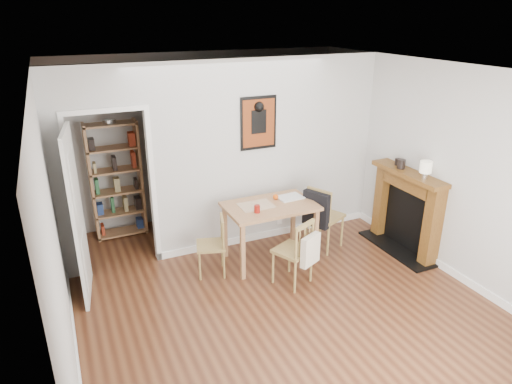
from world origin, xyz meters
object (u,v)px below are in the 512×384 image
bookshelf (116,181)px  notebook (290,197)px  ceramic_jar_b (397,162)px  dining_table (270,212)px  fireplace (407,208)px  orange_fruit (276,197)px  ceramic_jar_a (401,164)px  chair_left (211,246)px  red_glass (257,209)px  mantel_lamp (426,168)px  chair_front (294,251)px  chair_right (324,216)px

bookshelf → notebook: bearing=-35.9°
ceramic_jar_b → dining_table: bearing=173.3°
fireplace → orange_fruit: bearing=159.4°
dining_table → bookshelf: bookshelf is taller
orange_fruit → ceramic_jar_a: 1.76m
fireplace → ceramic_jar_a: bearing=112.7°
dining_table → fireplace: bearing=-15.3°
dining_table → chair_left: size_ratio=1.50×
red_glass → mantel_lamp: bearing=-17.9°
chair_left → mantel_lamp: size_ratio=3.31×
orange_fruit → notebook: bearing=-9.3°
fireplace → orange_fruit: 1.84m
dining_table → mantel_lamp: 2.05m
dining_table → chair_front: chair_front is taller
chair_front → orange_fruit: 0.88m
chair_front → fireplace: 1.86m
red_glass → ceramic_jar_b: size_ratio=1.04×
chair_left → notebook: notebook is taller
dining_table → fireplace: fireplace is taller
ceramic_jar_a → orange_fruit: bearing=163.3°
fireplace → red_glass: (-2.11, 0.35, 0.23)m
ceramic_jar_b → fireplace: bearing=-89.0°
red_glass → mantel_lamp: size_ratio=0.41×
chair_left → orange_fruit: (0.99, 0.16, 0.45)m
dining_table → chair_front: 0.70m
bookshelf → chair_front: bearing=-52.5°
fireplace → ceramic_jar_a: (-0.06, 0.15, 0.61)m
fireplace → ceramic_jar_b: (-0.00, 0.29, 0.59)m
chair_front → red_glass: (-0.26, 0.49, 0.41)m
bookshelf → red_glass: (1.45, -1.74, -0.01)m
dining_table → red_glass: (-0.26, -0.15, 0.14)m
fireplace → mantel_lamp: bearing=-103.3°
mantel_lamp → ceramic_jar_a: 0.46m
fireplace → mantel_lamp: (-0.07, -0.30, 0.69)m
chair_left → chair_front: 1.05m
chair_left → chair_front: size_ratio=0.90×
chair_front → bookshelf: bookshelf is taller
fireplace → orange_fruit: size_ratio=17.14×
chair_right → mantel_lamp: bearing=-40.0°
chair_left → red_glass: (0.58, -0.13, 0.46)m
chair_right → ceramic_jar_a: 1.26m
red_glass → mantel_lamp: 2.19m
red_glass → notebook: size_ratio=0.29×
chair_front → mantel_lamp: mantel_lamp is taller
bookshelf → mantel_lamp: 4.26m
bookshelf → ceramic_jar_b: size_ratio=18.70×
ceramic_jar_b → mantel_lamp: bearing=-96.4°
chair_right → orange_fruit: chair_right is taller
dining_table → orange_fruit: 0.24m
mantel_lamp → ceramic_jar_b: size_ratio=2.55×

